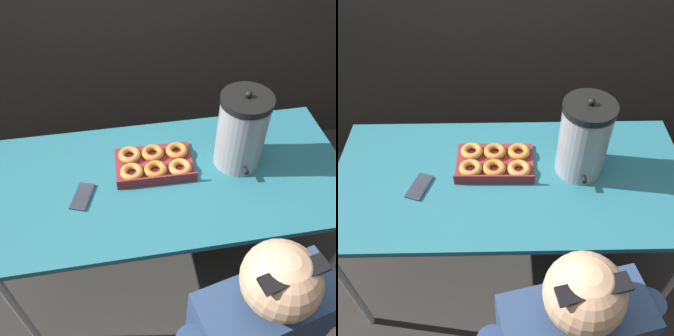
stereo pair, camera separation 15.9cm
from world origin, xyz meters
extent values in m
plane|color=#2D2B28|center=(0.00, 0.00, 0.00)|extent=(12.00, 12.00, 0.00)
cube|color=#236675|center=(0.00, 0.00, 0.75)|extent=(1.56, 0.73, 0.03)
cylinder|color=#ADADB2|center=(-0.73, -0.32, 0.37)|extent=(0.03, 0.03, 0.74)
cylinder|color=#ADADB2|center=(0.73, -0.32, 0.37)|extent=(0.03, 0.03, 0.74)
cylinder|color=#ADADB2|center=(-0.73, 0.32, 0.37)|extent=(0.03, 0.03, 0.74)
cylinder|color=#ADADB2|center=(0.73, 0.32, 0.37)|extent=(0.03, 0.03, 0.74)
cube|color=maroon|center=(-0.07, 0.08, 0.78)|extent=(0.35, 0.24, 0.02)
cube|color=maroon|center=(-0.07, -0.04, 0.80)|extent=(0.35, 0.01, 0.04)
torus|color=#BD7A38|center=(-0.17, 0.03, 0.80)|extent=(0.13, 0.13, 0.03)
torus|color=#AE6C2A|center=(-0.07, 0.03, 0.80)|extent=(0.12, 0.12, 0.03)
torus|color=#C07E3C|center=(0.04, 0.02, 0.80)|extent=(0.13, 0.13, 0.03)
torus|color=#BD7B38|center=(-0.17, 0.13, 0.80)|extent=(0.14, 0.14, 0.03)
torus|color=#B2702E|center=(-0.07, 0.13, 0.80)|extent=(0.14, 0.14, 0.03)
torus|color=#B4712F|center=(0.04, 0.13, 0.80)|extent=(0.14, 0.14, 0.03)
cylinder|color=#939399|center=(0.30, 0.05, 0.93)|extent=(0.21, 0.21, 0.33)
cylinder|color=black|center=(0.30, 0.05, 1.11)|extent=(0.21, 0.21, 0.03)
sphere|color=black|center=(0.30, 0.05, 1.13)|extent=(0.03, 0.03, 0.03)
cylinder|color=black|center=(0.30, -0.06, 0.83)|extent=(0.02, 0.05, 0.02)
cube|color=#2D334C|center=(-0.39, -0.05, 0.77)|extent=(0.11, 0.16, 0.01)
cube|color=#2D333D|center=(-0.39, -0.05, 0.78)|extent=(0.10, 0.14, 0.00)
sphere|color=tan|center=(0.17, -0.67, 1.07)|extent=(0.22, 0.22, 0.22)
cube|color=black|center=(0.17, -0.70, 1.16)|extent=(0.19, 0.09, 0.01)
cylinder|color=navy|center=(0.41, -0.62, 0.67)|extent=(0.10, 0.10, 0.42)
camera|label=1|loc=(-0.20, -1.06, 2.00)|focal=40.00mm
camera|label=2|loc=(-0.04, -1.08, 2.00)|focal=40.00mm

